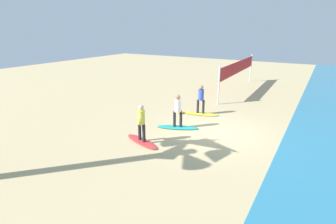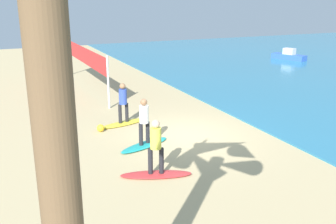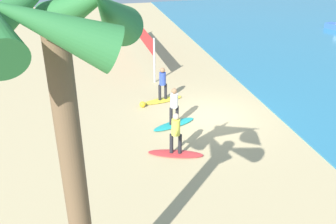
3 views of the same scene
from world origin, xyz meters
name	(u,v)px [view 1 (image 1 of 3)]	position (x,y,z in m)	size (l,w,h in m)	color
ground_plane	(214,132)	(0.00, 0.00, 0.00)	(60.00, 60.00, 0.00)	tan
surfboard_yellow	(200,114)	(-2.26, -1.71, 0.04)	(2.10, 0.56, 0.09)	yellow
surfer_yellow	(201,97)	(-2.26, -1.71, 1.04)	(0.32, 0.45, 1.64)	#232328
surfboard_teal	(178,127)	(0.37, -1.79, 0.04)	(2.10, 0.56, 0.09)	teal
surfer_teal	(178,108)	(0.37, -1.79, 1.04)	(0.32, 0.44, 1.64)	#232328
surfboard_red	(142,141)	(2.71, -2.31, 0.04)	(2.10, 0.56, 0.09)	red
surfer_red	(141,120)	(2.71, -2.31, 1.04)	(0.32, 0.44, 1.64)	#232328
volleyball_net	(238,68)	(-9.34, -1.70, 1.79)	(9.10, 0.30, 2.50)	silver
beach_ball	(180,111)	(-1.76, -2.81, 0.15)	(0.29, 0.29, 0.29)	yellow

